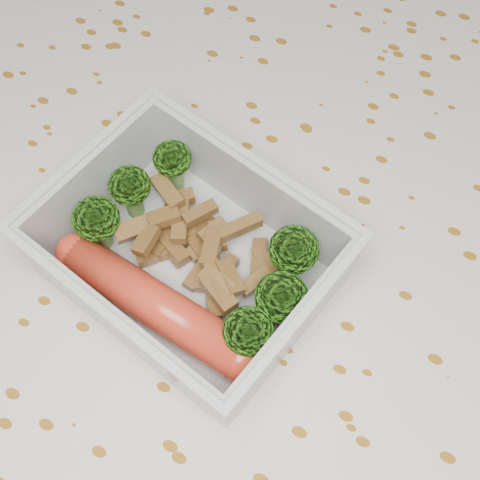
% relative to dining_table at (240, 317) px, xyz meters
% --- Properties ---
extents(ground_plane, '(4.00, 4.00, 0.00)m').
position_rel_dining_table_xyz_m(ground_plane, '(0.00, 0.00, -0.67)').
color(ground_plane, olive).
rests_on(ground_plane, ground).
extents(dining_table, '(1.40, 0.90, 0.75)m').
position_rel_dining_table_xyz_m(dining_table, '(0.00, 0.00, 0.00)').
color(dining_table, brown).
rests_on(dining_table, ground).
extents(tablecloth, '(1.46, 0.96, 0.19)m').
position_rel_dining_table_xyz_m(tablecloth, '(0.00, 0.00, 0.05)').
color(tablecloth, silver).
rests_on(tablecloth, dining_table).
extents(lunch_container, '(0.20, 0.18, 0.06)m').
position_rel_dining_table_xyz_m(lunch_container, '(-0.03, -0.02, 0.11)').
color(lunch_container, silver).
rests_on(lunch_container, tablecloth).
extents(broccoli_florets, '(0.16, 0.12, 0.05)m').
position_rel_dining_table_xyz_m(broccoli_florets, '(-0.02, -0.01, 0.12)').
color(broccoli_florets, '#608C3F').
rests_on(broccoli_florets, lunch_container).
extents(meat_pile, '(0.11, 0.08, 0.03)m').
position_rel_dining_table_xyz_m(meat_pile, '(-0.03, -0.00, 0.11)').
color(meat_pile, brown).
rests_on(meat_pile, lunch_container).
extents(sausage, '(0.15, 0.05, 0.03)m').
position_rel_dining_table_xyz_m(sausage, '(-0.03, -0.05, 0.11)').
color(sausage, red).
rests_on(sausage, lunch_container).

